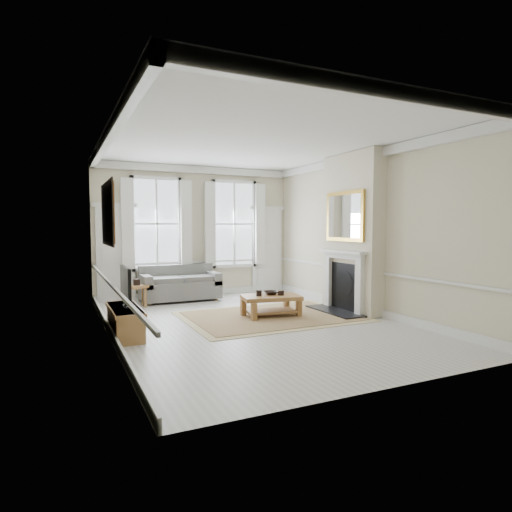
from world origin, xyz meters
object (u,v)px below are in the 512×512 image
sofa (180,286)px  side_table (137,290)px  tv_stand (125,322)px  coffee_table (271,299)px

sofa → side_table: size_ratio=3.56×
side_table → tv_stand: bearing=-103.6°
tv_stand → sofa: bearing=60.0°
side_table → tv_stand: (-0.62, -2.57, -0.15)m
side_table → coffee_table: (2.29, -2.25, -0.04)m
side_table → coffee_table: size_ratio=0.42×
side_table → sofa: bearing=21.5°
coffee_table → tv_stand: tv_stand is taller
sofa → side_table: bearing=-158.5°
coffee_table → sofa: bearing=124.5°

